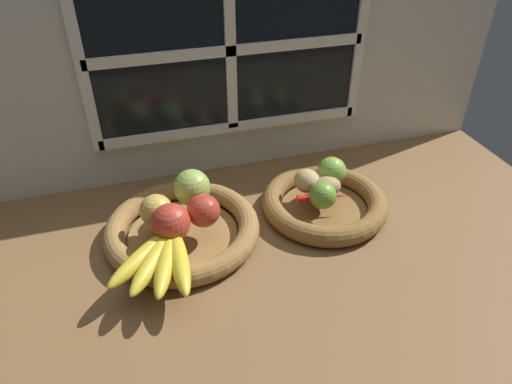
{
  "coord_description": "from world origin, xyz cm",
  "views": [
    {
      "loc": [
        -23.92,
        -72.79,
        65.56
      ],
      "look_at": [
        -1.07,
        3.9,
        8.48
      ],
      "focal_mm": 32.68,
      "sensor_mm": 36.0,
      "label": 1
    }
  ],
  "objects": [
    {
      "name": "ground_plane",
      "position": [
        0.0,
        0.0,
        -1.5
      ],
      "size": [
        140.0,
        90.0,
        3.0
      ],
      "primitive_type": "cube",
      "color": "brown"
    },
    {
      "name": "apple_red_right",
      "position": [
        -12.87,
        1.46,
        7.9
      ],
      "size": [
        6.84,
        6.84,
        6.84
      ],
      "primitive_type": "sphere",
      "color": "#B73828",
      "rests_on": "fruit_bowl_left"
    },
    {
      "name": "potato_large",
      "position": [
        15.14,
        3.9,
        6.66
      ],
      "size": [
        6.91,
        5.29,
        4.36
      ],
      "primitive_type": "ellipsoid",
      "rotation": [
        0.0,
        0.0,
        3.12
      ],
      "color": "#A38451",
      "rests_on": "fruit_bowl_right"
    },
    {
      "name": "fruit_bowl_left",
      "position": [
        -17.29,
        3.9,
        2.07
      ],
      "size": [
        32.67,
        32.67,
        4.48
      ],
      "color": "olive",
      "rests_on": "ground_plane"
    },
    {
      "name": "fruit_bowl_right",
      "position": [
        15.14,
        3.9,
        2.07
      ],
      "size": [
        28.38,
        28.38,
        4.48
      ],
      "color": "brown",
      "rests_on": "ground_plane"
    },
    {
      "name": "potato_back",
      "position": [
        17.08,
        8.17,
        6.57
      ],
      "size": [
        9.08,
        7.95,
        4.18
      ],
      "primitive_type": "ellipsoid",
      "rotation": [
        0.0,
        0.0,
        0.5
      ],
      "color": "tan",
      "rests_on": "fruit_bowl_right"
    },
    {
      "name": "apple_red_front",
      "position": [
        -19.82,
        -1.03,
        8.35
      ],
      "size": [
        7.74,
        7.74,
        7.74
      ],
      "primitive_type": "sphere",
      "color": "#B73828",
      "rests_on": "fruit_bowl_left"
    },
    {
      "name": "apple_golden_left",
      "position": [
        -22.02,
        4.39,
        7.85
      ],
      "size": [
        6.73,
        6.73,
        6.73
      ],
      "primitive_type": "sphere",
      "color": "gold",
      "rests_on": "fruit_bowl_left"
    },
    {
      "name": "apple_green_back",
      "position": [
        -13.75,
        9.44,
        8.47
      ],
      "size": [
        7.97,
        7.97,
        7.97
      ],
      "primitive_type": "sphere",
      "color": "#99B74C",
      "rests_on": "fruit_bowl_left"
    },
    {
      "name": "lime_near",
      "position": [
        12.63,
        0.14,
        7.41
      ],
      "size": [
        5.85,
        5.85,
        5.85
      ],
      "primitive_type": "sphere",
      "color": "#6B9E33",
      "rests_on": "fruit_bowl_right"
    },
    {
      "name": "back_wall",
      "position": [
        0.0,
        29.77,
        27.88
      ],
      "size": [
        140.0,
        4.6,
        55.0
      ],
      "color": "silver",
      "rests_on": "ground_plane"
    },
    {
      "name": "potato_oblong",
      "position": [
        11.65,
        6.62,
        7.08
      ],
      "size": [
        6.56,
        7.01,
        5.19
      ],
      "primitive_type": "ellipsoid",
      "rotation": [
        0.0,
        0.0,
        1.72
      ],
      "color": "tan",
      "rests_on": "fruit_bowl_right"
    },
    {
      "name": "lime_far",
      "position": [
        18.07,
        7.66,
        7.81
      ],
      "size": [
        6.65,
        6.65,
        6.65
      ],
      "primitive_type": "sphere",
      "color": "#7AAD3D",
      "rests_on": "fruit_bowl_right"
    },
    {
      "name": "chili_pepper",
      "position": [
        13.95,
        2.02,
        5.34
      ],
      "size": [
        12.29,
        3.71,
        1.71
      ],
      "primitive_type": "cone",
      "rotation": [
        0.0,
        1.57,
        -0.17
      ],
      "color": "red",
      "rests_on": "fruit_bowl_right"
    },
    {
      "name": "banana_bunch_front",
      "position": [
        -22.82,
        -8.07,
        6.17
      ],
      "size": [
        15.97,
        19.8,
        3.38
      ],
      "color": "gold",
      "rests_on": "fruit_bowl_left"
    }
  ]
}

